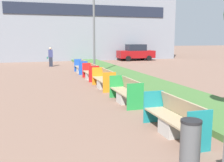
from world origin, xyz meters
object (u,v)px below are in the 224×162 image
(bench_green_frame, at_px, (126,94))
(bench_blue_frame, at_px, (81,68))
(pedestrian_walking, at_px, (51,57))
(parked_car_distant, at_px, (136,53))
(litter_bin, at_px, (190,145))
(street_lamp_post, at_px, (94,16))
(bench_orange_frame, at_px, (104,81))
(bench_red_frame, at_px, (91,74))
(bench_teal_frame, at_px, (174,121))

(bench_green_frame, bearing_deg, bench_blue_frame, 90.01)
(pedestrian_walking, distance_m, parked_car_distant, 10.80)
(parked_car_distant, bearing_deg, litter_bin, -108.88)
(bench_blue_frame, height_order, litter_bin, litter_bin)
(litter_bin, xyz_separation_m, street_lamp_post, (1.24, 13.13, 3.45))
(litter_bin, height_order, parked_car_distant, parked_car_distant)
(bench_blue_frame, height_order, street_lamp_post, street_lamp_post)
(parked_car_distant, bearing_deg, street_lamp_post, -123.03)
(street_lamp_post, bearing_deg, bench_orange_frame, -97.45)
(bench_red_frame, distance_m, litter_bin, 11.44)
(bench_green_frame, relative_size, parked_car_distant, 0.50)
(bench_teal_frame, height_order, pedestrian_walking, pedestrian_walking)
(bench_orange_frame, distance_m, bench_red_frame, 2.97)
(litter_bin, bearing_deg, bench_teal_frame, 69.28)
(pedestrian_walking, bearing_deg, parked_car_distant, 22.84)
(parked_car_distant, bearing_deg, bench_orange_frame, -116.24)
(bench_blue_frame, distance_m, pedestrian_walking, 5.68)
(street_lamp_post, height_order, parked_car_distant, street_lamp_post)
(pedestrian_walking, height_order, parked_car_distant, parked_car_distant)
(bench_red_frame, xyz_separation_m, pedestrian_walking, (-1.79, 8.69, 0.52))
(bench_red_frame, distance_m, bench_blue_frame, 3.32)
(street_lamp_post, bearing_deg, bench_teal_frame, -93.05)
(street_lamp_post, bearing_deg, pedestrian_walking, 108.95)
(litter_bin, distance_m, street_lamp_post, 13.63)
(litter_bin, bearing_deg, bench_orange_frame, 85.73)
(bench_red_frame, distance_m, parked_car_distant, 15.26)
(bench_red_frame, bearing_deg, street_lamp_post, 70.19)
(litter_bin, xyz_separation_m, pedestrian_walking, (-1.16, 20.12, 0.40))
(bench_orange_frame, bearing_deg, bench_blue_frame, 90.02)
(bench_green_frame, height_order, street_lamp_post, street_lamp_post)
(bench_teal_frame, relative_size, bench_orange_frame, 1.01)
(pedestrian_walking, bearing_deg, bench_blue_frame, -71.61)
(bench_orange_frame, bearing_deg, pedestrian_walking, 98.72)
(bench_blue_frame, bearing_deg, bench_red_frame, -90.01)
(bench_red_frame, bearing_deg, bench_green_frame, -89.98)
(bench_red_frame, height_order, pedestrian_walking, pedestrian_walking)
(bench_blue_frame, bearing_deg, street_lamp_post, -69.22)
(bench_blue_frame, relative_size, pedestrian_walking, 1.16)
(bench_teal_frame, height_order, bench_green_frame, same)
(bench_teal_frame, xyz_separation_m, parked_car_distant, (8.16, 22.64, 0.54))
(bench_green_frame, relative_size, pedestrian_walking, 1.22)
(litter_bin, relative_size, parked_car_distant, 0.23)
(bench_teal_frame, distance_m, bench_red_frame, 9.76)
(bench_orange_frame, relative_size, parked_car_distant, 0.53)
(bench_green_frame, relative_size, bench_blue_frame, 1.05)
(bench_orange_frame, height_order, litter_bin, litter_bin)
(litter_bin, bearing_deg, bench_green_frame, 83.14)
(bench_green_frame, distance_m, bench_orange_frame, 3.22)
(bench_orange_frame, height_order, bench_red_frame, same)
(bench_green_frame, xyz_separation_m, pedestrian_walking, (-1.79, 14.88, 0.52))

